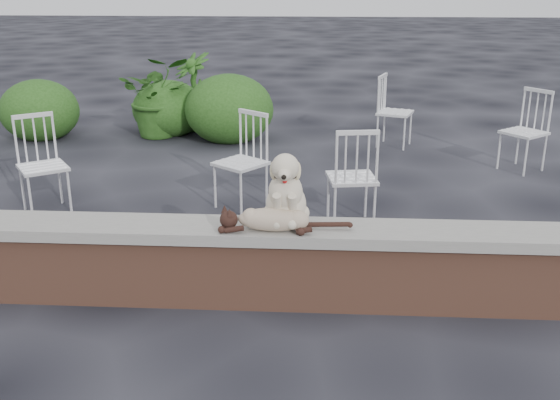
# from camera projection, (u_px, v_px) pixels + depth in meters

# --- Properties ---
(ground) EXTENTS (60.00, 60.00, 0.00)m
(ground) POSITION_uv_depth(u_px,v_px,m) (342.00, 303.00, 4.63)
(ground) COLOR black
(ground) RESTS_ON ground
(brick_wall) EXTENTS (6.00, 0.30, 0.50)m
(brick_wall) POSITION_uv_depth(u_px,v_px,m) (343.00, 272.00, 4.55)
(brick_wall) COLOR brown
(brick_wall) RESTS_ON ground
(capstone) EXTENTS (6.20, 0.40, 0.08)m
(capstone) POSITION_uv_depth(u_px,v_px,m) (345.00, 233.00, 4.45)
(capstone) COLOR slate
(capstone) RESTS_ON brick_wall
(dog) EXTENTS (0.35, 0.46, 0.53)m
(dog) POSITION_uv_depth(u_px,v_px,m) (286.00, 186.00, 4.44)
(dog) COLOR beige
(dog) RESTS_ON capstone
(cat) EXTENTS (1.06, 0.26, 0.18)m
(cat) POSITION_uv_depth(u_px,v_px,m) (273.00, 218.00, 4.36)
(cat) COLOR tan
(cat) RESTS_ON capstone
(chair_e) EXTENTS (0.72, 0.72, 0.94)m
(chair_e) POSITION_uv_depth(u_px,v_px,m) (395.00, 111.00, 8.62)
(chair_e) COLOR white
(chair_e) RESTS_ON ground
(chair_b) EXTENTS (0.79, 0.79, 0.94)m
(chair_b) POSITION_uv_depth(u_px,v_px,m) (240.00, 162.00, 6.36)
(chair_b) COLOR white
(chair_b) RESTS_ON ground
(chair_a) EXTENTS (0.78, 0.78, 0.94)m
(chair_a) POSITION_uv_depth(u_px,v_px,m) (43.00, 165.00, 6.23)
(chair_a) COLOR white
(chair_a) RESTS_ON ground
(chair_c) EXTENTS (0.64, 0.64, 0.94)m
(chair_c) POSITION_uv_depth(u_px,v_px,m) (352.00, 176.00, 5.91)
(chair_c) COLOR white
(chair_c) RESTS_ON ground
(chair_d) EXTENTS (0.79, 0.79, 0.94)m
(chair_d) POSITION_uv_depth(u_px,v_px,m) (524.00, 131.00, 7.56)
(chair_d) COLOR white
(chair_d) RESTS_ON ground
(potted_plant_a) EXTENTS (1.18, 1.08, 1.14)m
(potted_plant_a) POSITION_uv_depth(u_px,v_px,m) (159.00, 96.00, 9.10)
(potted_plant_a) COLOR #1F4513
(potted_plant_a) RESTS_ON ground
(potted_plant_b) EXTENTS (0.88, 0.88, 1.12)m
(potted_plant_b) POSITION_uv_depth(u_px,v_px,m) (193.00, 91.00, 9.54)
(potted_plant_b) COLOR #1F4513
(potted_plant_b) RESTS_ON ground
(shrubbery) EXTENTS (3.81, 1.34, 0.96)m
(shrubbery) POSITION_uv_depth(u_px,v_px,m) (154.00, 110.00, 9.06)
(shrubbery) COLOR #1F4513
(shrubbery) RESTS_ON ground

